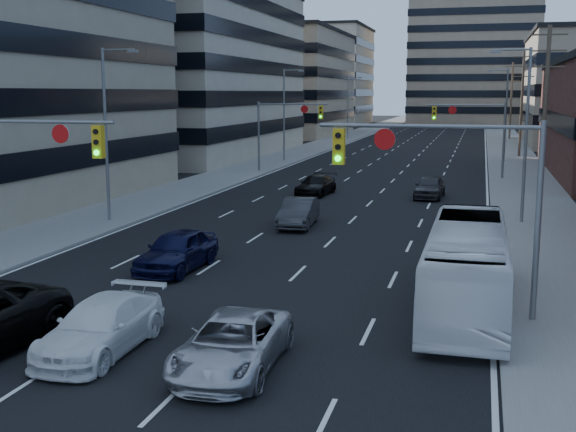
# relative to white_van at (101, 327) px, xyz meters

# --- Properties ---
(ground) EXTENTS (400.00, 400.00, 0.00)m
(ground) POSITION_rel_white_van_xyz_m (1.18, -2.59, -0.69)
(ground) COLOR black
(ground) RESTS_ON ground
(road_surface) EXTENTS (18.00, 300.00, 0.02)m
(road_surface) POSITION_rel_white_van_xyz_m (1.18, 127.41, -0.68)
(road_surface) COLOR black
(road_surface) RESTS_ON ground
(sidewalk_left) EXTENTS (5.00, 300.00, 0.15)m
(sidewalk_left) POSITION_rel_white_van_xyz_m (-10.32, 127.41, -0.62)
(sidewalk_left) COLOR slate
(sidewalk_left) RESTS_ON ground
(sidewalk_right) EXTENTS (5.00, 300.00, 0.15)m
(sidewalk_right) POSITION_rel_white_van_xyz_m (12.68, 127.41, -0.62)
(sidewalk_right) COLOR slate
(sidewalk_right) RESTS_ON ground
(office_left_mid) EXTENTS (26.00, 34.00, 28.00)m
(office_left_mid) POSITION_rel_white_van_xyz_m (-25.82, 57.41, 13.31)
(office_left_mid) COLOR #ADA089
(office_left_mid) RESTS_ON ground
(office_left_far) EXTENTS (20.00, 30.00, 16.00)m
(office_left_far) POSITION_rel_white_van_xyz_m (-22.82, 97.41, 7.31)
(office_left_far) COLOR gray
(office_left_far) RESTS_ON ground
(bg_block_left) EXTENTS (24.00, 24.00, 20.00)m
(bg_block_left) POSITION_rel_white_van_xyz_m (-26.82, 137.41, 9.31)
(bg_block_left) COLOR #ADA089
(bg_block_left) RESTS_ON ground
(signal_near_left) EXTENTS (6.59, 0.33, 6.00)m
(signal_near_left) POSITION_rel_white_van_xyz_m (-6.27, 5.40, 3.63)
(signal_near_left) COLOR slate
(signal_near_left) RESTS_ON ground
(signal_near_right) EXTENTS (6.59, 0.33, 6.00)m
(signal_near_right) POSITION_rel_white_van_xyz_m (8.63, 5.40, 3.63)
(signal_near_right) COLOR slate
(signal_near_right) RESTS_ON ground
(signal_far_left) EXTENTS (6.09, 0.33, 6.00)m
(signal_far_left) POSITION_rel_white_van_xyz_m (-6.50, 42.40, 3.61)
(signal_far_left) COLOR slate
(signal_far_left) RESTS_ON ground
(signal_far_right) EXTENTS (6.09, 0.33, 6.00)m
(signal_far_right) POSITION_rel_white_van_xyz_m (8.86, 42.40, 3.61)
(signal_far_right) COLOR slate
(signal_far_right) RESTS_ON ground
(utility_pole_block) EXTENTS (2.20, 0.28, 11.00)m
(utility_pole_block) POSITION_rel_white_van_xyz_m (13.38, 33.41, 5.08)
(utility_pole_block) COLOR #4C3D2D
(utility_pole_block) RESTS_ON ground
(utility_pole_midblock) EXTENTS (2.20, 0.28, 11.00)m
(utility_pole_midblock) POSITION_rel_white_van_xyz_m (13.38, 63.41, 5.08)
(utility_pole_midblock) COLOR #4C3D2D
(utility_pole_midblock) RESTS_ON ground
(utility_pole_distant) EXTENTS (2.20, 0.28, 11.00)m
(utility_pole_distant) POSITION_rel_white_van_xyz_m (13.38, 93.41, 5.08)
(utility_pole_distant) COLOR #4C3D2D
(utility_pole_distant) RESTS_ON ground
(streetlight_left_near) EXTENTS (2.03, 0.22, 9.00)m
(streetlight_left_near) POSITION_rel_white_van_xyz_m (-9.16, 17.41, 4.36)
(streetlight_left_near) COLOR slate
(streetlight_left_near) RESTS_ON ground
(streetlight_left_mid) EXTENTS (2.03, 0.22, 9.00)m
(streetlight_left_mid) POSITION_rel_white_van_xyz_m (-9.16, 52.41, 4.36)
(streetlight_left_mid) COLOR slate
(streetlight_left_mid) RESTS_ON ground
(streetlight_left_far) EXTENTS (2.03, 0.22, 9.00)m
(streetlight_left_far) POSITION_rel_white_van_xyz_m (-9.16, 87.41, 4.36)
(streetlight_left_far) COLOR slate
(streetlight_left_far) RESTS_ON ground
(streetlight_right_near) EXTENTS (2.03, 0.22, 9.00)m
(streetlight_right_near) POSITION_rel_white_van_xyz_m (11.52, 22.41, 4.36)
(streetlight_right_near) COLOR slate
(streetlight_right_near) RESTS_ON ground
(streetlight_right_far) EXTENTS (2.03, 0.22, 9.00)m
(streetlight_right_far) POSITION_rel_white_van_xyz_m (11.52, 57.41, 4.36)
(streetlight_right_far) COLOR slate
(streetlight_right_far) RESTS_ON ground
(white_van) EXTENTS (1.96, 4.79, 1.39)m
(white_van) POSITION_rel_white_van_xyz_m (0.00, 0.00, 0.00)
(white_van) COLOR white
(white_van) RESTS_ON ground
(silver_suv) EXTENTS (2.38, 4.88, 1.34)m
(silver_suv) POSITION_rel_white_van_xyz_m (3.77, -0.29, -0.03)
(silver_suv) COLOR #B3B3B8
(silver_suv) RESTS_ON ground
(transit_bus) EXTENTS (2.38, 10.10, 2.81)m
(transit_bus) POSITION_rel_white_van_xyz_m (9.22, 6.29, 0.71)
(transit_bus) COLOR white
(transit_bus) RESTS_ON ground
(sedan_blue) EXTENTS (2.07, 4.71, 1.58)m
(sedan_blue) POSITION_rel_white_van_xyz_m (-1.65, 8.72, 0.10)
(sedan_blue) COLOR black
(sedan_blue) RESTS_ON ground
(sedan_grey_center) EXTENTS (1.81, 4.47, 1.44)m
(sedan_grey_center) POSITION_rel_white_van_xyz_m (0.63, 18.84, 0.03)
(sedan_grey_center) COLOR #2F2F31
(sedan_grey_center) RESTS_ON ground
(sedan_black_far) EXTENTS (2.26, 4.71, 1.32)m
(sedan_black_far) POSITION_rel_white_van_xyz_m (-1.06, 30.28, -0.03)
(sedan_black_far) COLOR black
(sedan_black_far) RESTS_ON ground
(sedan_grey_right) EXTENTS (1.94, 4.38, 1.47)m
(sedan_grey_right) POSITION_rel_white_van_xyz_m (6.38, 30.82, 0.04)
(sedan_grey_right) COLOR #2C2C2E
(sedan_grey_right) RESTS_ON ground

